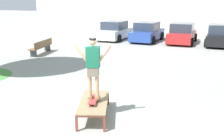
# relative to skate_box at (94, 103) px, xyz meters

# --- Properties ---
(ground_plane) EXTENTS (120.00, 120.00, 0.00)m
(ground_plane) POSITION_rel_skate_box_xyz_m (-0.75, 0.11, -0.41)
(ground_plane) COLOR #999993
(skate_box) EXTENTS (1.30, 2.04, 0.46)m
(skate_box) POSITION_rel_skate_box_xyz_m (0.00, 0.00, 0.00)
(skate_box) COLOR brown
(skate_box) RESTS_ON ground
(skateboard) EXTENTS (0.39, 0.82, 0.09)m
(skateboard) POSITION_rel_skate_box_xyz_m (0.02, -0.06, 0.12)
(skateboard) COLOR #B23333
(skateboard) RESTS_ON skate_box
(skater) EXTENTS (0.99, 0.37, 1.69)m
(skater) POSITION_rel_skate_box_xyz_m (0.02, -0.05, 1.12)
(skater) COLOR tan
(skater) RESTS_ON skateboard
(car_white) EXTENTS (2.13, 4.31, 1.50)m
(car_white) POSITION_rel_skate_box_xyz_m (-4.47, 14.72, 0.28)
(car_white) COLOR silver
(car_white) RESTS_ON ground
(car_blue) EXTENTS (2.14, 4.31, 1.50)m
(car_blue) POSITION_rel_skate_box_xyz_m (-1.80, 14.71, 0.28)
(car_blue) COLOR #28479E
(car_blue) RESTS_ON ground
(car_red) EXTENTS (2.03, 4.25, 1.50)m
(car_red) POSITION_rel_skate_box_xyz_m (0.87, 14.69, 0.28)
(car_red) COLOR red
(car_red) RESTS_ON ground
(car_black) EXTENTS (2.07, 4.28, 1.50)m
(car_black) POSITION_rel_skate_box_xyz_m (3.54, 14.49, 0.28)
(car_black) COLOR black
(car_black) RESTS_ON ground
(park_bench) EXTENTS (0.78, 2.44, 0.83)m
(park_bench) POSITION_rel_skate_box_xyz_m (-6.66, 7.44, 0.03)
(park_bench) COLOR brown
(park_bench) RESTS_ON ground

